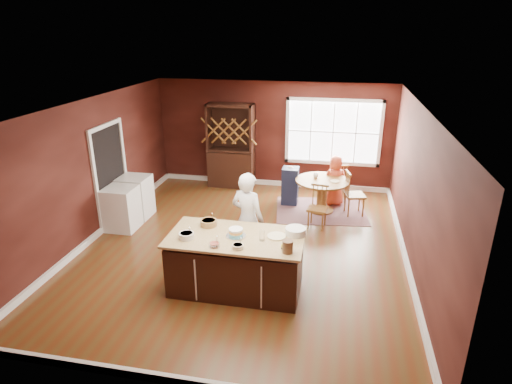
% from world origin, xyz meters
% --- Properties ---
extents(room_shell, '(7.00, 7.00, 7.00)m').
position_xyz_m(room_shell, '(0.00, 0.00, 1.35)').
color(room_shell, '#562810').
rests_on(room_shell, ground).
extents(window, '(2.36, 0.10, 1.66)m').
position_xyz_m(window, '(1.50, 3.47, 1.50)').
color(window, white).
rests_on(window, room_shell).
extents(doorway, '(0.08, 1.26, 2.13)m').
position_xyz_m(doorway, '(-2.97, 0.60, 1.02)').
color(doorway, white).
rests_on(doorway, room_shell).
extents(kitchen_island, '(2.10, 1.10, 0.92)m').
position_xyz_m(kitchen_island, '(0.19, -1.37, 0.44)').
color(kitchen_island, black).
rests_on(kitchen_island, ground).
extents(dining_table, '(1.21, 1.21, 0.75)m').
position_xyz_m(dining_table, '(1.36, 1.99, 0.53)').
color(dining_table, brown).
rests_on(dining_table, ground).
extents(baker, '(0.72, 0.59, 1.69)m').
position_xyz_m(baker, '(0.20, -0.57, 0.84)').
color(baker, white).
rests_on(baker, ground).
extents(layer_cake, '(0.31, 0.31, 0.13)m').
position_xyz_m(layer_cake, '(0.19, -1.37, 0.98)').
color(layer_cake, white).
rests_on(layer_cake, kitchen_island).
extents(bowl_blue, '(0.23, 0.23, 0.09)m').
position_xyz_m(bowl_blue, '(-0.53, -1.58, 0.96)').
color(bowl_blue, white).
rests_on(bowl_blue, kitchen_island).
extents(bowl_yellow, '(0.27, 0.27, 0.10)m').
position_xyz_m(bowl_yellow, '(-0.33, -1.09, 0.97)').
color(bowl_yellow, brown).
rests_on(bowl_yellow, kitchen_island).
extents(bowl_pink, '(0.16, 0.16, 0.06)m').
position_xyz_m(bowl_pink, '(-0.04, -1.76, 0.95)').
color(bowl_pink, white).
rests_on(bowl_pink, kitchen_island).
extents(bowl_olive, '(0.17, 0.17, 0.06)m').
position_xyz_m(bowl_olive, '(0.31, -1.74, 0.95)').
color(bowl_olive, '#C8AF8C').
rests_on(bowl_olive, kitchen_island).
extents(drinking_glass, '(0.08, 0.08, 0.17)m').
position_xyz_m(drinking_glass, '(0.61, -1.43, 1.00)').
color(drinking_glass, white).
rests_on(drinking_glass, kitchen_island).
extents(dinner_plate, '(0.29, 0.29, 0.02)m').
position_xyz_m(dinner_plate, '(0.81, -1.27, 0.93)').
color(dinner_plate, '#FFFCB9').
rests_on(dinner_plate, kitchen_island).
extents(white_tub, '(0.32, 0.32, 0.11)m').
position_xyz_m(white_tub, '(1.08, -1.13, 0.97)').
color(white_tub, white).
rests_on(white_tub, kitchen_island).
extents(stoneware_crock, '(0.16, 0.16, 0.19)m').
position_xyz_m(stoneware_crock, '(1.04, -1.72, 1.01)').
color(stoneware_crock, brown).
rests_on(stoneware_crock, kitchen_island).
extents(toy_figurine, '(0.05, 0.05, 0.09)m').
position_xyz_m(toy_figurine, '(0.96, -1.64, 0.96)').
color(toy_figurine, yellow).
rests_on(toy_figurine, kitchen_island).
extents(rug, '(2.19, 1.79, 0.01)m').
position_xyz_m(rug, '(1.36, 1.99, 0.01)').
color(rug, brown).
rests_on(rug, ground).
extents(chair_east, '(0.50, 0.51, 1.02)m').
position_xyz_m(chair_east, '(2.08, 1.94, 0.51)').
color(chair_east, brown).
rests_on(chair_east, ground).
extents(chair_south, '(0.44, 0.42, 0.92)m').
position_xyz_m(chair_south, '(1.31, 1.11, 0.46)').
color(chair_south, brown).
rests_on(chair_south, ground).
extents(chair_north, '(0.49, 0.48, 0.91)m').
position_xyz_m(chair_north, '(1.70, 2.84, 0.46)').
color(chair_north, brown).
rests_on(chair_north, ground).
extents(seated_woman, '(0.68, 0.56, 1.19)m').
position_xyz_m(seated_woman, '(1.63, 2.44, 0.59)').
color(seated_woman, '#C6472A').
rests_on(seated_woman, ground).
extents(high_chair, '(0.38, 0.38, 0.92)m').
position_xyz_m(high_chair, '(0.60, 2.29, 0.46)').
color(high_chair, black).
rests_on(high_chair, ground).
extents(toddler, '(0.18, 0.14, 0.26)m').
position_xyz_m(toddler, '(0.61, 2.34, 0.81)').
color(toddler, '#8CA5BF').
rests_on(toddler, high_chair).
extents(table_plate, '(0.20, 0.20, 0.02)m').
position_xyz_m(table_plate, '(1.63, 1.93, 0.76)').
color(table_plate, beige).
rests_on(table_plate, dining_table).
extents(table_cup, '(0.12, 0.12, 0.09)m').
position_xyz_m(table_cup, '(1.20, 2.11, 0.80)').
color(table_cup, white).
rests_on(table_cup, dining_table).
extents(hutch, '(1.18, 0.49, 2.15)m').
position_xyz_m(hutch, '(-1.06, 3.22, 1.08)').
color(hutch, black).
rests_on(hutch, ground).
extents(washer, '(0.62, 0.60, 0.90)m').
position_xyz_m(washer, '(-2.64, 0.28, 0.45)').
color(washer, white).
rests_on(washer, ground).
extents(dryer, '(0.63, 0.61, 0.91)m').
position_xyz_m(dryer, '(-2.64, 0.92, 0.46)').
color(dryer, silver).
rests_on(dryer, ground).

